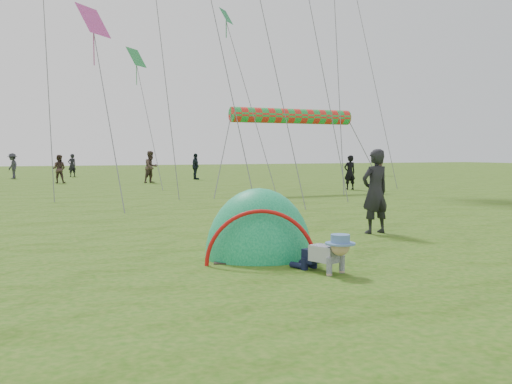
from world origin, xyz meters
name	(u,v)px	position (x,y,z in m)	size (l,w,h in m)	color
ground	(408,275)	(0.00, 0.00, 0.00)	(140.00, 140.00, 0.00)	#20560C
crawling_toddler	(328,252)	(-0.96, 0.59, 0.29)	(0.54, 0.77, 0.59)	black
popup_tent	(259,257)	(-1.36, 2.07, 0.00)	(1.76, 1.45, 2.28)	#047C46
standing_adult	(375,191)	(2.04, 3.59, 0.90)	(0.65, 0.43, 1.79)	black
crowd_person_0	(72,165)	(-0.50, 35.38, 0.80)	(0.59, 0.38, 1.61)	black
crowd_person_1	(151,167)	(2.60, 25.24, 0.90)	(0.87, 0.68, 1.79)	#473630
crowd_person_7	(59,169)	(-2.15, 27.11, 0.79)	(0.77, 0.60, 1.58)	#3F2C2A
crowd_person_8	(196,166)	(6.13, 27.99, 0.83)	(0.97, 0.40, 1.65)	black
crowd_person_9	(13,166)	(-4.37, 34.05, 0.83)	(1.07, 0.62, 1.66)	#2D2D36
crowd_person_10	(380,164)	(20.12, 27.78, 0.85)	(0.83, 0.54, 1.70)	#432F2C
crowd_person_12	(350,173)	(9.49, 15.72, 0.79)	(0.58, 0.38, 1.58)	black
rainbow_tube_kite	(292,116)	(6.36, 15.50, 3.27)	(0.64, 0.64, 5.64)	red
diamond_kite_3	(226,16)	(3.82, 16.72, 7.51)	(0.73, 0.73, 0.00)	#268852
diamond_kite_9	(136,57)	(1.54, 23.81, 6.68)	(1.14, 1.14, 0.00)	#288D46
diamond_kite_11	(93,21)	(-2.00, 14.78, 6.38)	(1.25, 1.25, 0.00)	#D042A0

